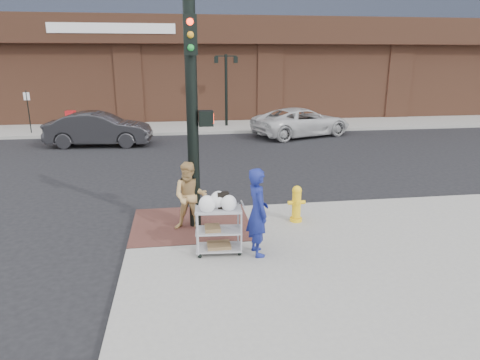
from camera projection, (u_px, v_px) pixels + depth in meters
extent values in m
plane|color=black|center=(220.00, 244.00, 9.56)|extent=(220.00, 220.00, 0.00)
cube|color=gray|center=(314.00, 99.00, 41.69)|extent=(65.00, 36.00, 0.15)
cube|color=#502C25|center=(191.00, 224.00, 10.28)|extent=(2.80, 2.40, 0.01)
cylinder|color=black|center=(226.00, 91.00, 24.44)|extent=(0.16, 0.16, 4.00)
cube|color=black|center=(226.00, 56.00, 23.91)|extent=(1.20, 0.06, 0.06)
cube|color=black|center=(216.00, 60.00, 23.89)|extent=(0.22, 0.22, 0.35)
cube|color=black|center=(236.00, 60.00, 24.05)|extent=(0.22, 0.22, 0.35)
cylinder|color=black|center=(29.00, 112.00, 22.28)|extent=(0.05, 0.05, 2.20)
cylinder|color=black|center=(192.00, 121.00, 9.51)|extent=(0.26, 0.26, 5.00)
cube|color=black|center=(206.00, 118.00, 9.54)|extent=(0.32, 0.28, 0.34)
cube|color=#FF260C|center=(213.00, 118.00, 9.56)|extent=(0.02, 0.18, 0.22)
cube|color=black|center=(190.00, 35.00, 8.74)|extent=(0.28, 0.18, 0.80)
imported|color=navy|center=(258.00, 212.00, 8.50)|extent=(0.52, 0.71, 1.80)
imported|color=tan|center=(190.00, 196.00, 9.76)|extent=(0.87, 0.73, 1.61)
imported|color=black|center=(99.00, 129.00, 19.87)|extent=(4.85, 2.01, 1.56)
imported|color=silver|center=(302.00, 122.00, 22.34)|extent=(5.79, 4.09, 1.47)
cube|color=#9A9A9F|center=(218.00, 210.00, 8.53)|extent=(0.96, 0.58, 0.03)
cube|color=#9A9A9F|center=(219.00, 230.00, 8.65)|extent=(0.96, 0.58, 0.03)
cube|color=#9A9A9F|center=(219.00, 247.00, 8.76)|extent=(0.96, 0.58, 0.03)
cube|color=black|center=(223.00, 201.00, 8.55)|extent=(0.23, 0.14, 0.33)
cube|color=brown|center=(213.00, 228.00, 8.62)|extent=(0.31, 0.35, 0.08)
cube|color=brown|center=(219.00, 245.00, 8.74)|extent=(0.47, 0.37, 0.07)
cylinder|color=yellow|center=(296.00, 219.00, 10.47)|extent=(0.30, 0.30, 0.08)
cylinder|color=yellow|center=(296.00, 205.00, 10.36)|extent=(0.21, 0.21, 0.66)
sphere|color=yellow|center=(297.00, 190.00, 10.26)|extent=(0.23, 0.23, 0.23)
cylinder|color=yellow|center=(297.00, 203.00, 10.35)|extent=(0.42, 0.10, 0.10)
cube|color=#B21418|center=(71.00, 121.00, 23.10)|extent=(0.51, 0.48, 1.07)
cube|color=orange|center=(97.00, 121.00, 23.53)|extent=(0.45, 0.42, 0.94)
cube|color=#1B23B2|center=(106.00, 123.00, 22.88)|extent=(0.46, 0.43, 0.91)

